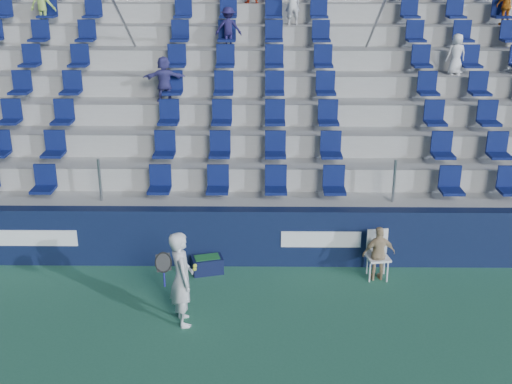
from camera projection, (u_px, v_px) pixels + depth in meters
ground at (242, 353)px, 10.25m from camera, size 70.00×70.00×0.00m
sponsor_wall at (246, 237)px, 12.99m from camera, size 24.00×0.32×1.20m
grandstand at (251, 106)px, 17.22m from camera, size 24.00×8.17×6.63m
tennis_player at (182, 278)px, 10.80m from camera, size 0.69×0.71×1.70m
line_judge_chair at (377, 250)px, 12.52m from camera, size 0.48×0.49×0.96m
line_judge at (379, 254)px, 12.37m from camera, size 0.68×0.37×1.10m
ball_bin at (207, 264)px, 12.77m from camera, size 0.68×0.53×0.34m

